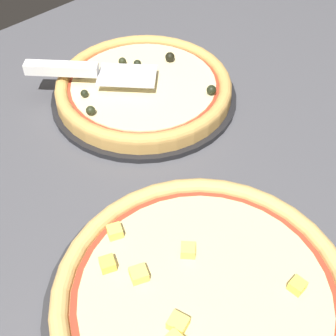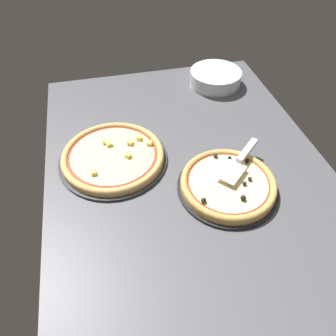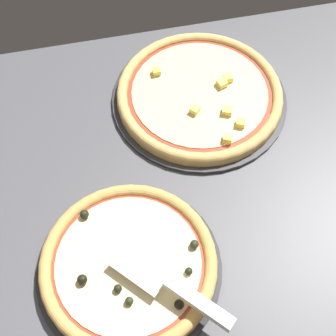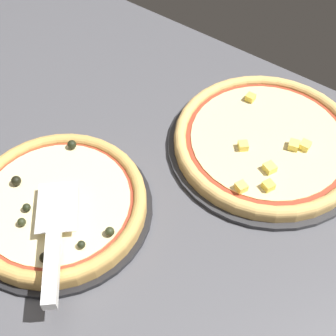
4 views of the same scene
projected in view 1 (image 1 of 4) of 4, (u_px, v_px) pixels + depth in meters
ground_plane at (158, 148)px, 80.37cm from camera, size 154.52×100.92×3.60cm
pizza_pan_front at (144, 96)px, 86.62cm from camera, size 34.04×34.04×1.00cm
pizza_front at (144, 87)px, 85.04cm from camera, size 31.99×31.99×4.34cm
pizza_pan_back at (204, 303)px, 57.96cm from camera, size 39.66×39.66×1.00cm
pizza_back at (204, 296)px, 56.63cm from camera, size 37.29×37.29×3.45cm
serving_spatula at (76, 70)px, 82.66cm from camera, size 18.96×20.28×2.00cm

